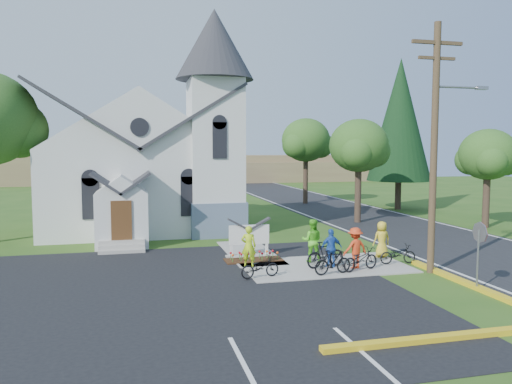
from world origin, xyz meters
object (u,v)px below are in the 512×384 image
object	(u,v)px
stop_sign	(479,241)
cyclist_4	(382,239)
church_sign	(249,235)
cyclist_1	(312,240)
bike_3	(333,262)
bike_4	(398,254)
cyclist_3	(355,248)
bike_2	(360,259)
cyclist_0	(249,246)
bike_1	(325,254)
bike_0	(260,267)
cyclist_2	(331,248)
utility_pole	(436,140)

from	to	relation	value
stop_sign	cyclist_4	xyz separation A→B (m)	(-0.76, 5.65, -0.90)
church_sign	cyclist_1	bearing A→B (deg)	-37.75
bike_3	bike_4	size ratio (longest dim) A/B	1.01
stop_sign	bike_3	bearing A→B (deg)	142.50
church_sign	cyclist_3	xyz separation A→B (m)	(3.76, -3.43, -0.12)
church_sign	bike_2	world-z (taller)	church_sign
cyclist_0	cyclist_3	world-z (taller)	cyclist_0
stop_sign	bike_2	size ratio (longest dim) A/B	1.37
church_sign	bike_1	xyz separation A→B (m)	(2.60, -3.01, -0.42)
cyclist_4	bike_0	bearing A→B (deg)	18.37
stop_sign	cyclist_2	xyz separation A→B (m)	(-3.79, 4.36, -0.91)
stop_sign	cyclist_1	distance (m)	6.99
cyclist_2	bike_3	bearing A→B (deg)	70.50
bike_0	cyclist_2	world-z (taller)	cyclist_2
bike_2	cyclist_3	world-z (taller)	cyclist_3
cyclist_1	bike_3	bearing A→B (deg)	111.01
church_sign	bike_0	distance (m)	4.04
utility_pole	cyclist_4	distance (m)	5.44
utility_pole	bike_0	world-z (taller)	utility_pole
stop_sign	bike_4	distance (m)	4.49
utility_pole	bike_4	xyz separation A→B (m)	(-0.66, 1.53, -4.92)
bike_1	bike_3	size ratio (longest dim) A/B	1.13
church_sign	cyclist_4	bearing A→B (deg)	-16.60
utility_pole	cyclist_2	xyz separation A→B (m)	(-3.72, 1.66, -4.54)
bike_2	bike_4	world-z (taller)	bike_2
bike_0	bike_3	size ratio (longest dim) A/B	0.96
utility_pole	cyclist_3	world-z (taller)	utility_pole
cyclist_3	bike_4	xyz separation A→B (m)	(2.14, 0.26, -0.43)
stop_sign	utility_pole	bearing A→B (deg)	91.49
utility_pole	bike_0	xyz separation A→B (m)	(-7.06, 0.73, -4.94)
cyclist_0	bike_1	distance (m)	3.26
utility_pole	bike_3	distance (m)	6.39
bike_2	cyclist_4	distance (m)	3.00
cyclist_3	bike_1	bearing A→B (deg)	-29.27
cyclist_1	bike_3	world-z (taller)	cyclist_1
church_sign	cyclist_0	distance (m)	2.10
stop_sign	cyclist_0	distance (m)	8.97
cyclist_2	cyclist_1	bearing A→B (deg)	-70.12
cyclist_0	bike_2	bearing A→B (deg)	175.31
utility_pole	cyclist_4	world-z (taller)	utility_pole
cyclist_0	bike_1	world-z (taller)	cyclist_0
bike_0	bike_2	size ratio (longest dim) A/B	0.88
bike_0	bike_1	bearing A→B (deg)	-83.37
cyclist_0	bike_3	distance (m)	3.66
stop_sign	cyclist_1	world-z (taller)	stop_sign
bike_0	bike_1	world-z (taller)	bike_1
utility_pole	cyclist_0	bearing A→B (deg)	159.36
bike_1	cyclist_0	bearing A→B (deg)	58.31
bike_1	utility_pole	bearing A→B (deg)	-127.32
cyclist_2	bike_4	bearing A→B (deg)	177.63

